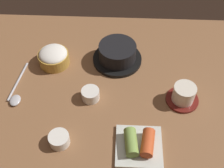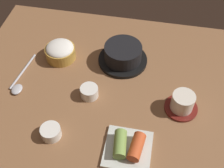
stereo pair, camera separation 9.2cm
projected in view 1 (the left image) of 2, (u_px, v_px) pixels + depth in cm
name	position (u px, v px, depth cm)	size (l,w,h in cm)	color
dining_table	(107.00, 87.00, 103.10)	(100.00, 76.00, 2.00)	brown
stone_pot	(117.00, 54.00, 107.40)	(18.14, 18.14, 7.20)	black
rice_bowl	(54.00, 57.00, 106.68)	(11.14, 11.14, 6.55)	#B78C38
tea_cup_with_saucer	(184.00, 95.00, 95.64)	(10.87, 10.87, 6.70)	maroon
banchan_cup_center	(90.00, 94.00, 97.11)	(6.01, 6.01, 3.83)	white
kimchi_plate	(139.00, 144.00, 85.59)	(13.71, 13.71, 4.69)	silver
side_bowl_near	(59.00, 139.00, 86.53)	(6.18, 6.18, 3.52)	white
spoon	(16.00, 93.00, 99.16)	(4.77, 19.74, 1.35)	#B7B7BC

